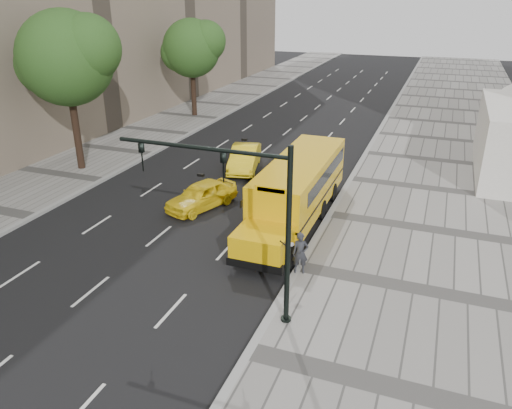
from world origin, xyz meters
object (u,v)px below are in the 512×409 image
(pedestrian, at_px, (300,253))
(traffic_signal, at_px, (247,210))
(tree_c, at_px, (192,48))
(taxi_far, at_px, (245,158))
(taxi_near, at_px, (202,195))
(tree_b, at_px, (67,58))
(school_bus, at_px, (299,185))

(pedestrian, xyz_separation_m, traffic_signal, (-0.96, -3.24, 3.07))
(tree_c, relative_size, taxi_far, 1.83)
(taxi_near, relative_size, traffic_signal, 0.65)
(taxi_far, height_order, traffic_signal, traffic_signal)
(tree_c, bearing_deg, pedestrian, -54.44)
(taxi_near, bearing_deg, tree_c, 138.39)
(tree_b, distance_m, taxi_near, 11.94)
(tree_b, height_order, tree_c, tree_b)
(pedestrian, bearing_deg, traffic_signal, -125.19)
(tree_b, xyz_separation_m, taxi_far, (9.61, 3.82, -6.22))
(school_bus, height_order, pedestrian, school_bus)
(taxi_far, bearing_deg, tree_c, 115.11)
(school_bus, distance_m, taxi_far, 8.01)
(school_bus, relative_size, taxi_far, 2.49)
(tree_c, relative_size, school_bus, 0.73)
(tree_c, bearing_deg, school_bus, -50.14)
(taxi_near, distance_m, traffic_signal, 10.42)
(tree_b, distance_m, taxi_far, 12.07)
(tree_c, height_order, taxi_far, tree_c)
(school_bus, relative_size, taxi_near, 2.77)
(tree_b, height_order, school_bus, tree_b)
(tree_c, distance_m, pedestrian, 28.91)
(taxi_far, relative_size, pedestrian, 2.67)
(pedestrian, height_order, traffic_signal, traffic_signal)
(tree_c, xyz_separation_m, school_bus, (14.91, -17.85, -4.27))
(tree_c, height_order, taxi_near, tree_c)
(tree_c, height_order, school_bus, tree_c)
(tree_c, relative_size, taxi_near, 2.03)
(school_bus, xyz_separation_m, traffic_signal, (0.69, -8.54, 2.33))
(taxi_far, bearing_deg, traffic_signal, -81.41)
(taxi_near, xyz_separation_m, taxi_far, (-0.19, 6.50, 0.05))
(taxi_near, height_order, traffic_signal, traffic_signal)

